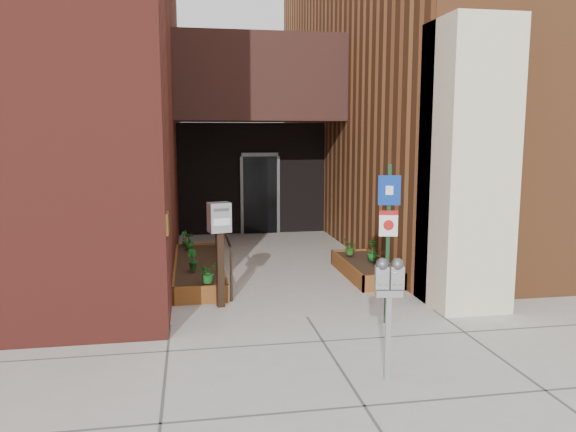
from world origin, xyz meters
name	(u,v)px	position (x,y,z in m)	size (l,w,h in m)	color
ground	(307,317)	(0.00, 0.00, 0.00)	(80.00, 80.00, 0.00)	#9E9991
architecture	(246,44)	(-0.18, 6.89, 4.98)	(20.00, 14.60, 10.00)	maroon
planter_left	(199,270)	(-1.55, 2.70, 0.13)	(0.90, 3.60, 0.30)	brown
planter_right	(365,269)	(1.60, 2.20, 0.13)	(0.80, 2.20, 0.30)	brown
handrail	(225,238)	(-1.05, 2.65, 0.75)	(0.04, 3.34, 0.90)	black
parking_meter	(389,286)	(0.43, -2.25, 1.07)	(0.32, 0.17, 1.38)	#9F9FA1
sign_post	(388,227)	(1.06, -0.45, 1.41)	(0.31, 0.10, 2.29)	#12321A
payment_dropbox	(219,232)	(-1.24, 0.75, 1.19)	(0.38, 0.32, 1.66)	black
shrub_left_a	(208,272)	(-1.42, 1.10, 0.47)	(0.31, 0.31, 0.35)	#1B611F
shrub_left_b	(192,260)	(-1.67, 2.02, 0.49)	(0.20, 0.20, 0.37)	#17531A
shrub_left_c	(189,241)	(-1.72, 3.88, 0.47)	(0.19, 0.19, 0.34)	#1A5618
shrub_left_d	(184,238)	(-1.83, 4.30, 0.47)	(0.17, 0.17, 0.33)	#21621C
shrub_right_a	(372,252)	(1.72, 2.17, 0.48)	(0.20, 0.20, 0.35)	#17511B
shrub_right_b	(374,248)	(1.85, 2.47, 0.49)	(0.20, 0.20, 0.37)	#2A5919
shrub_right_c	(350,247)	(1.45, 2.73, 0.46)	(0.29, 0.29, 0.32)	#285719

